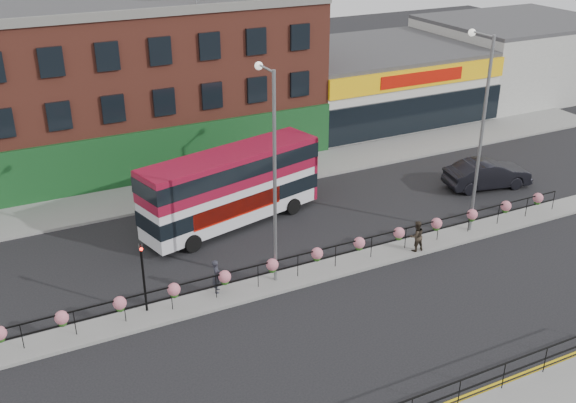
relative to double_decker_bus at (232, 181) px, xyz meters
name	(u,v)px	position (x,y,z in m)	size (l,w,h in m)	color
ground	(317,274)	(1.49, -6.57, -2.53)	(120.00, 120.00, 0.00)	black
north_pavement	(222,182)	(1.49, 5.43, -2.45)	(60.00, 4.00, 0.15)	gray
median	(317,273)	(1.49, -6.57, -2.45)	(60.00, 1.60, 0.15)	gray
yellow_line_inner	(450,402)	(1.49, -16.27, -2.52)	(60.00, 0.10, 0.01)	gold
brick_building	(117,79)	(-2.51, 13.38, 2.60)	(25.00, 12.21, 10.30)	brown
supermarket	(373,81)	(17.49, 13.33, 0.12)	(15.00, 12.25, 5.30)	silver
warehouse_east	(515,56)	(32.24, 13.43, 0.62)	(14.50, 12.00, 6.30)	#AEAFA9
median_railing	(317,254)	(1.49, -6.57, -1.48)	(30.04, 0.56, 1.23)	black
double_decker_bus	(232,181)	(0.00, 0.00, 0.00)	(10.45, 4.80, 4.11)	silver
car	(487,174)	(15.53, -2.28, -1.67)	(5.44, 2.77, 1.71)	black
pedestrian_a	(216,276)	(-3.31, -6.12, -1.59)	(0.57, 0.68, 1.57)	#24252F
pedestrian_b	(417,236)	(6.82, -7.00, -1.58)	(0.81, 0.65, 1.59)	#31281F
lamp_column_west	(272,160)	(-0.55, -6.13, 3.39)	(0.35, 1.71, 9.74)	gray
lamp_column_east	(480,118)	(10.72, -6.19, 3.63)	(0.36, 1.78, 10.14)	gray
traffic_light_median	(142,263)	(-6.51, -6.18, -0.06)	(0.15, 0.28, 3.65)	black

